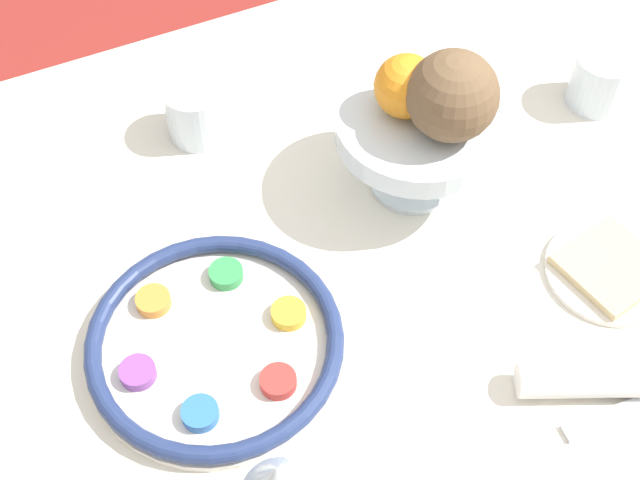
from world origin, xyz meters
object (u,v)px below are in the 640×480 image
at_px(seder_plate, 214,341).
at_px(bread_plate, 610,269).
at_px(cup_mid, 196,111).
at_px(fruit_stand, 418,132).
at_px(cup_near, 600,80).
at_px(orange_fruit, 406,86).
at_px(coconut, 453,96).
at_px(napkin_roll, 598,380).

height_order(seder_plate, bread_plate, seder_plate).
bearing_deg(cup_mid, fruit_stand, -42.68).
bearing_deg(cup_near, orange_fruit, -178.70).
bearing_deg(seder_plate, coconut, 15.21).
bearing_deg(fruit_stand, cup_near, 5.06).
distance_m(coconut, cup_near, 0.31).
distance_m(fruit_stand, cup_mid, 0.30).
distance_m(bread_plate, napkin_roll, 0.16).
bearing_deg(orange_fruit, bread_plate, -57.00).
bearing_deg(napkin_roll, orange_fruit, 98.24).
bearing_deg(cup_mid, coconut, -44.06).
bearing_deg(cup_mid, cup_near, -18.49).
relative_size(bread_plate, napkin_roll, 0.88).
xyz_separation_m(fruit_stand, bread_plate, (0.15, -0.22, -0.09)).
relative_size(coconut, cup_mid, 1.32).
bearing_deg(coconut, cup_mid, 135.94).
distance_m(coconut, cup_mid, 0.35).
bearing_deg(fruit_stand, napkin_roll, -83.13).
distance_m(coconut, napkin_roll, 0.35).
relative_size(seder_plate, bread_plate, 1.88).
bearing_deg(bread_plate, coconut, 123.09).
bearing_deg(bread_plate, napkin_roll, -131.40).
bearing_deg(cup_mid, bread_plate, -49.35).
xyz_separation_m(fruit_stand, coconut, (0.02, -0.03, 0.08)).
height_order(bread_plate, cup_mid, cup_mid).
height_order(seder_plate, fruit_stand, fruit_stand).
relative_size(bread_plate, cup_near, 1.91).
height_order(cup_near, cup_mid, same).
bearing_deg(coconut, seder_plate, -164.79).
distance_m(orange_fruit, bread_plate, 0.32).
relative_size(seder_plate, fruit_stand, 1.43).
distance_m(seder_plate, fruit_stand, 0.35).
distance_m(fruit_stand, orange_fruit, 0.07).
bearing_deg(coconut, bread_plate, -56.91).
xyz_separation_m(seder_plate, orange_fruit, (0.30, 0.14, 0.14)).
relative_size(orange_fruit, cup_mid, 0.95).
bearing_deg(orange_fruit, fruit_stand, -60.39).
xyz_separation_m(seder_plate, cup_mid, (0.10, 0.32, 0.02)).
bearing_deg(cup_mid, napkin_roll, -64.56).
bearing_deg(bread_plate, seder_plate, 167.53).
bearing_deg(seder_plate, cup_near, 13.44).
relative_size(coconut, cup_near, 1.32).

